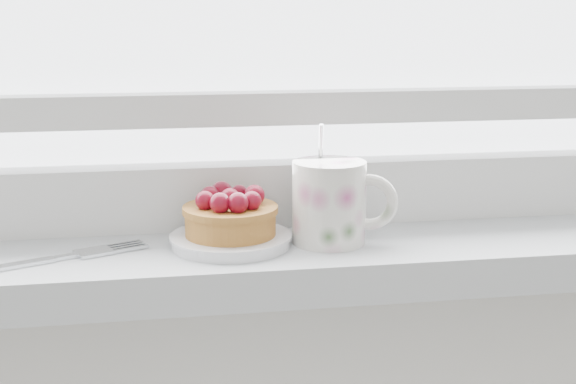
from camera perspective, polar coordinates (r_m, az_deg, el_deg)
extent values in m
cube|color=silver|center=(0.84, -1.58, -4.76)|extent=(1.60, 0.20, 0.04)
cube|color=silver|center=(0.89, -2.25, -0.05)|extent=(1.30, 0.05, 0.07)
cube|color=silver|center=(0.88, -2.30, 6.00)|extent=(1.30, 0.04, 0.04)
cylinder|color=white|center=(0.82, -4.09, -3.44)|extent=(0.12, 0.12, 0.01)
cylinder|color=brown|center=(0.81, -4.12, -2.03)|extent=(0.09, 0.09, 0.03)
cylinder|color=brown|center=(0.81, -4.13, -1.24)|extent=(0.10, 0.10, 0.01)
sphere|color=#4D020F|center=(0.81, -4.14, -0.42)|extent=(0.02, 0.02, 0.02)
sphere|color=#4D020F|center=(0.81, -2.40, -0.22)|extent=(0.02, 0.02, 0.02)
sphere|color=#4D020F|center=(0.83, -3.50, -0.11)|extent=(0.02, 0.02, 0.02)
sphere|color=#4D020F|center=(0.83, -4.75, 0.00)|extent=(0.02, 0.02, 0.02)
sphere|color=#4D020F|center=(0.82, -5.57, -0.26)|extent=(0.02, 0.02, 0.02)
sphere|color=#4D020F|center=(0.80, -5.93, -0.61)|extent=(0.02, 0.02, 0.02)
sphere|color=#4D020F|center=(0.78, -4.86, -0.79)|extent=(0.02, 0.02, 0.02)
sphere|color=#4D020F|center=(0.78, -3.58, -0.79)|extent=(0.02, 0.02, 0.02)
sphere|color=#4D020F|center=(0.79, -2.59, -0.63)|extent=(0.02, 0.02, 0.02)
cylinder|color=silver|center=(0.82, 2.93, -0.74)|extent=(0.10, 0.10, 0.09)
cylinder|color=black|center=(0.81, 2.96, 1.93)|extent=(0.07, 0.07, 0.01)
torus|color=silver|center=(0.82, 5.81, -0.72)|extent=(0.06, 0.03, 0.06)
cylinder|color=silver|center=(0.83, 2.34, 3.14)|extent=(0.01, 0.02, 0.05)
cube|color=silver|center=(0.80, -15.48, -4.45)|extent=(0.02, 0.02, 0.00)
cube|color=silver|center=(0.81, -13.65, -4.17)|extent=(0.04, 0.04, 0.00)
cube|color=silver|center=(0.81, -11.13, -4.00)|extent=(0.04, 0.02, 0.00)
cube|color=silver|center=(0.82, -11.32, -3.88)|extent=(0.04, 0.02, 0.00)
cube|color=silver|center=(0.83, -11.52, -3.75)|extent=(0.04, 0.02, 0.00)
cube|color=silver|center=(0.83, -11.71, -3.63)|extent=(0.04, 0.02, 0.00)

